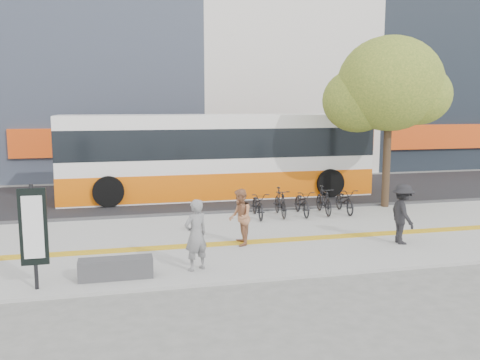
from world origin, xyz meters
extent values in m
plane|color=#61615D|center=(0.00, 0.00, 0.00)|extent=(120.00, 120.00, 0.00)
cube|color=gray|center=(0.00, 1.50, 0.04)|extent=(40.00, 7.00, 0.08)
cube|color=gold|center=(0.00, 1.00, 0.09)|extent=(40.00, 0.45, 0.01)
cube|color=black|center=(0.00, 9.00, 0.03)|extent=(40.00, 8.00, 0.06)
cube|color=#37383A|center=(0.00, 5.00, 0.07)|extent=(40.00, 0.25, 0.14)
cube|color=#DB4610|center=(2.00, 14.05, 2.00)|extent=(19.00, 0.50, 1.40)
cube|color=#37383A|center=(-2.60, -1.20, 0.30)|extent=(1.60, 0.45, 0.45)
cylinder|color=black|center=(-4.20, -1.50, 1.18)|extent=(0.08, 0.08, 2.20)
cube|color=black|center=(-4.20, -1.50, 1.40)|extent=(0.55, 0.08, 1.60)
cube|color=white|center=(-4.20, -1.55, 1.40)|extent=(0.40, 0.02, 1.30)
cylinder|color=#332117|center=(7.20, 4.70, 1.68)|extent=(0.28, 0.28, 3.20)
ellipsoid|color=#436020|center=(7.20, 4.70, 4.60)|extent=(3.80, 3.80, 3.42)
ellipsoid|color=#436020|center=(6.20, 5.20, 4.00)|extent=(2.60, 2.60, 2.34)
ellipsoid|color=#436020|center=(8.10, 4.30, 4.20)|extent=(2.40, 2.40, 2.16)
ellipsoid|color=#436020|center=(7.50, 5.50, 5.40)|extent=(2.20, 2.20, 1.98)
cube|color=white|center=(1.60, 8.50, 1.75)|extent=(12.69, 2.64, 3.38)
cube|color=orange|center=(1.60, 8.50, 0.64)|extent=(12.71, 2.66, 1.06)
cube|color=black|center=(1.60, 8.50, 2.33)|extent=(12.71, 2.66, 1.16)
cylinder|color=black|center=(-2.84, 7.18, 0.64)|extent=(1.16, 0.37, 1.16)
cylinder|color=black|center=(-2.84, 9.82, 0.64)|extent=(1.16, 0.37, 1.16)
cylinder|color=black|center=(6.04, 7.18, 0.64)|extent=(1.16, 0.37, 1.16)
cylinder|color=black|center=(6.04, 9.82, 0.64)|extent=(1.16, 0.37, 1.16)
imported|color=black|center=(2.08, 4.00, 0.52)|extent=(0.71, 1.70, 0.87)
imported|color=black|center=(2.87, 4.00, 0.56)|extent=(0.58, 1.64, 0.97)
imported|color=black|center=(3.66, 4.00, 0.52)|extent=(0.71, 1.70, 0.87)
imported|color=black|center=(4.45, 4.00, 0.56)|extent=(0.58, 1.64, 0.97)
imported|color=black|center=(5.25, 4.00, 0.52)|extent=(0.71, 1.70, 0.87)
imported|color=black|center=(-0.80, -1.04, 0.91)|extent=(0.72, 0.62, 1.66)
imported|color=#9F6745|center=(0.69, 0.79, 0.85)|extent=(0.68, 0.82, 1.54)
imported|color=black|center=(5.05, -0.08, 0.91)|extent=(0.72, 1.13, 1.66)
camera|label=1|loc=(-2.51, -12.45, 3.88)|focal=38.64mm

